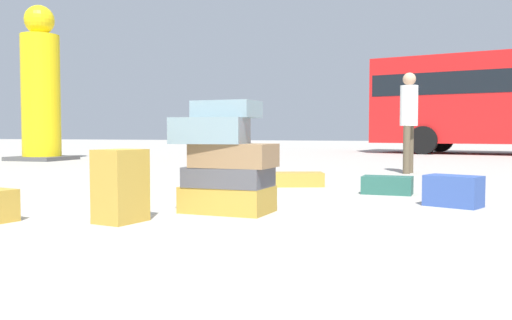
# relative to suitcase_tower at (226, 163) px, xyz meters

# --- Properties ---
(ground_plane) EXTENTS (80.00, 80.00, 0.00)m
(ground_plane) POSITION_rel_suitcase_tower_xyz_m (-0.08, -0.21, -0.44)
(ground_plane) COLOR #ADA89E
(suitcase_tower) EXTENTS (0.89, 0.59, 0.99)m
(suitcase_tower) POSITION_rel_suitcase_tower_xyz_m (0.00, 0.00, 0.00)
(suitcase_tower) COLOR #B28C33
(suitcase_tower) RESTS_ON ground
(suitcase_navy_foreground_near) EXTENTS (0.58, 0.47, 0.30)m
(suitcase_navy_foreground_near) POSITION_rel_suitcase_tower_xyz_m (1.95, 1.02, -0.29)
(suitcase_navy_foreground_near) COLOR #334F99
(suitcase_navy_foreground_near) RESTS_ON ground
(suitcase_teal_right_side) EXTENTS (0.58, 0.35, 0.21)m
(suitcase_teal_right_side) POSITION_rel_suitcase_tower_xyz_m (1.27, 1.90, -0.34)
(suitcase_teal_right_side) COLOR #26594C
(suitcase_teal_right_side) RESTS_ON ground
(suitcase_tan_foreground_far) EXTENTS (0.77, 0.56, 0.18)m
(suitcase_tan_foreground_far) POSITION_rel_suitcase_tower_xyz_m (0.07, 2.47, -0.35)
(suitcase_tan_foreground_far) COLOR #B28C33
(suitcase_tan_foreground_far) RESTS_ON ground
(suitcase_tan_left_side) EXTENTS (0.36, 0.42, 0.58)m
(suitcase_tan_left_side) POSITION_rel_suitcase_tower_xyz_m (-0.61, -0.73, -0.15)
(suitcase_tan_left_side) COLOR #B28C33
(suitcase_tan_left_side) RESTS_ON ground
(person_bearded_onlooker) EXTENTS (0.30, 0.33, 1.73)m
(person_bearded_onlooker) POSITION_rel_suitcase_tower_xyz_m (1.40, 5.22, 0.59)
(person_bearded_onlooker) COLOR brown
(person_bearded_onlooker) RESTS_ON ground
(yellow_dummy_statue) EXTENTS (1.32, 1.32, 3.87)m
(yellow_dummy_statue) POSITION_rel_suitcase_tower_xyz_m (-7.59, 7.00, 1.28)
(yellow_dummy_statue) COLOR yellow
(yellow_dummy_statue) RESTS_ON ground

